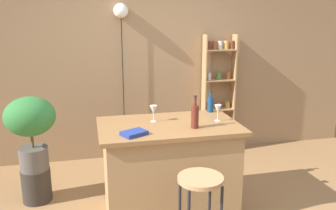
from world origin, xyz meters
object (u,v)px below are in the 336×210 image
at_px(bottle_olive_oil, 210,104).
at_px(bottle_spirits_clear, 195,116).
at_px(bar_stool, 200,198).
at_px(wine_glass_left, 218,110).
at_px(wine_glass_center, 153,110).
at_px(pendant_globe_light, 121,14).
at_px(spice_shelf, 218,93).
at_px(plant_stool, 37,185).
at_px(cookbook, 134,133).
at_px(potted_plant, 31,124).

xyz_separation_m(bottle_olive_oil, bottle_spirits_clear, (-0.34, -0.51, 0.03)).
relative_size(bar_stool, wine_glass_left, 4.46).
bearing_deg(bottle_spirits_clear, wine_glass_center, 139.43).
bearing_deg(wine_glass_left, pendant_globe_light, 116.67).
distance_m(spice_shelf, bottle_olive_oil, 1.28).
xyz_separation_m(spice_shelf, wine_glass_center, (-1.21, -1.38, 0.17)).
height_order(plant_stool, cookbook, cookbook).
distance_m(wine_glass_center, pendant_globe_light, 1.71).
xyz_separation_m(bar_stool, potted_plant, (-1.42, 1.30, 0.32)).
bearing_deg(wine_glass_left, cookbook, -164.31).
distance_m(plant_stool, wine_glass_center, 1.56).
relative_size(plant_stool, cookbook, 1.74).
relative_size(wine_glass_left, wine_glass_center, 1.00).
relative_size(wine_glass_center, cookbook, 0.78).
distance_m(bar_stool, bottle_spirits_clear, 0.79).
distance_m(bar_stool, wine_glass_left, 1.00).
relative_size(spice_shelf, pendant_globe_light, 0.81).
bearing_deg(spice_shelf, wine_glass_left, -111.44).
bearing_deg(bottle_spirits_clear, cookbook, -172.47).
bearing_deg(plant_stool, pendant_globe_light, 42.99).
height_order(spice_shelf, bottle_olive_oil, spice_shelf).
relative_size(bar_stool, potted_plant, 0.92).
height_order(bottle_olive_oil, wine_glass_left, bottle_olive_oil).
height_order(bar_stool, plant_stool, bar_stool).
xyz_separation_m(plant_stool, cookbook, (0.97, -0.79, 0.77)).
bearing_deg(bar_stool, cookbook, 131.43).
xyz_separation_m(bottle_spirits_clear, pendant_globe_light, (-0.49, 1.71, 0.93)).
bearing_deg(pendant_globe_light, bottle_olive_oil, -55.50).
height_order(potted_plant, bottle_olive_oil, bottle_olive_oil).
bearing_deg(bottle_spirits_clear, plant_stool, 155.23).
xyz_separation_m(spice_shelf, bottle_olive_oil, (-0.54, -1.15, 0.14)).
distance_m(bottle_olive_oil, bottle_spirits_clear, 0.61).
height_order(bottle_olive_oil, wine_glass_center, bottle_olive_oil).
distance_m(wine_glass_left, pendant_globe_light, 1.96).
bearing_deg(bar_stool, wine_glass_center, 103.36).
distance_m(potted_plant, wine_glass_left, 1.93).
xyz_separation_m(bar_stool, wine_glass_left, (0.42, 0.75, 0.51)).
distance_m(spice_shelf, potted_plant, 2.61).
xyz_separation_m(potted_plant, cookbook, (0.97, -0.79, 0.09)).
relative_size(bar_stool, pendant_globe_light, 0.34).
xyz_separation_m(bar_stool, wine_glass_center, (-0.21, 0.87, 0.51)).
bearing_deg(wine_glass_left, bar_stool, -119.10).
relative_size(plant_stool, pendant_globe_light, 0.17).
height_order(bottle_olive_oil, bottle_spirits_clear, bottle_spirits_clear).
bearing_deg(spice_shelf, pendant_globe_light, 178.08).
bearing_deg(spice_shelf, cookbook, -129.89).
xyz_separation_m(potted_plant, bottle_spirits_clear, (1.55, -0.72, 0.19)).
bearing_deg(plant_stool, potted_plant, 0.00).
distance_m(potted_plant, bottle_spirits_clear, 1.72).
bearing_deg(potted_plant, spice_shelf, 21.33).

